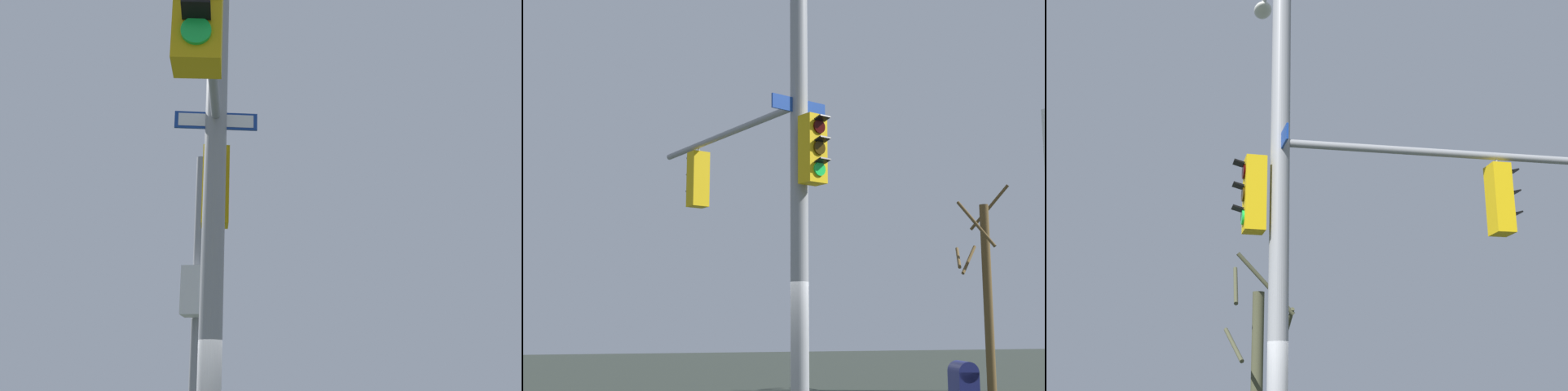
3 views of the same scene
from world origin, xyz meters
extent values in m
cylinder|color=gray|center=(0.14, 0.29, 4.87)|extent=(0.29, 0.29, 9.74)
ellipsoid|color=silver|center=(2.93, 1.09, 9.37)|extent=(0.68, 0.51, 0.20)
cylinder|color=gray|center=(0.80, -1.98, 5.38)|extent=(1.43, 4.57, 0.12)
cube|color=gold|center=(1.09, -2.99, 4.68)|extent=(0.43, 0.39, 1.10)
cylinder|color=#2F0403|center=(1.14, -3.15, 5.02)|extent=(0.22, 0.09, 0.22)
cube|color=black|center=(1.16, -3.22, 5.14)|extent=(0.25, 0.21, 0.06)
cylinder|color=#352504|center=(1.14, -3.15, 4.68)|extent=(0.22, 0.09, 0.22)
cube|color=black|center=(1.16, -3.22, 4.80)|extent=(0.25, 0.21, 0.06)
cylinder|color=#19D147|center=(1.14, -3.15, 4.34)|extent=(0.22, 0.09, 0.22)
cube|color=black|center=(1.16, -3.22, 4.46)|extent=(0.25, 0.21, 0.06)
cylinder|color=gray|center=(1.09, -2.99, 5.31)|extent=(0.04, 0.04, 0.15)
cube|color=gold|center=(0.04, 0.64, 4.56)|extent=(0.44, 0.40, 1.10)
cylinder|color=#2F0403|center=(-0.01, 0.79, 4.90)|extent=(0.22, 0.10, 0.22)
cube|color=black|center=(-0.04, 0.86, 5.02)|extent=(0.25, 0.22, 0.06)
cylinder|color=#352504|center=(-0.01, 0.79, 4.56)|extent=(0.22, 0.10, 0.22)
cube|color=black|center=(-0.04, 0.86, 4.68)|extent=(0.25, 0.22, 0.06)
cylinder|color=#19D147|center=(-0.01, 0.79, 4.22)|extent=(0.22, 0.10, 0.22)
cube|color=black|center=(-0.04, 0.86, 4.34)|extent=(0.25, 0.22, 0.06)
cube|color=navy|center=(0.14, 0.29, 5.36)|extent=(1.05, 0.39, 0.24)
cube|color=white|center=(0.15, 0.27, 5.36)|extent=(0.95, 0.33, 0.18)
cylinder|color=#444530|center=(7.90, 1.95, 2.15)|extent=(0.30, 0.30, 4.30)
cylinder|color=#444530|center=(7.75, 2.52, 4.46)|extent=(1.24, 0.41, 1.16)
cylinder|color=#444530|center=(8.10, 1.36, 3.32)|extent=(1.29, 0.51, 1.23)
cylinder|color=#444530|center=(8.16, 1.28, 3.29)|extent=(1.45, 0.63, 1.14)
cylinder|color=#444530|center=(7.57, 2.49, 2.96)|extent=(1.19, 0.78, 0.93)
cylinder|color=#444530|center=(7.24, 1.66, 4.41)|extent=(0.71, 1.43, 1.52)
camera|label=1|loc=(2.48, -6.60, 1.85)|focal=41.26mm
camera|label=2|loc=(4.18, 11.45, 1.82)|focal=51.90mm
camera|label=3|loc=(-9.10, -1.09, 1.83)|focal=46.42mm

